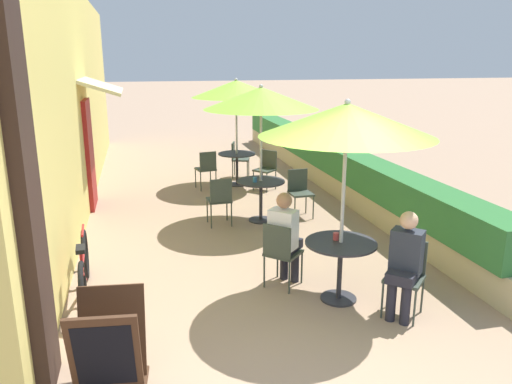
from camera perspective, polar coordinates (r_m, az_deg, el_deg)
The scene contains 22 objects.
ground_plane at distance 4.89m, azimuth 7.06°, elevation -20.97°, with size 120.00×120.00×0.00m, color #9E7F66.
cafe_facade_wall at distance 10.71m, azimuth -19.51°, elevation 10.11°, with size 0.98×14.17×4.20m.
planter_hedge at distance 11.70m, azimuth 7.96°, elevation 3.49°, with size 0.60×13.17×1.01m.
patio_table_near at distance 6.11m, azimuth 9.61°, elevation -7.24°, with size 0.86×0.86×0.75m.
patio_umbrella_near at distance 5.70m, azimuth 10.34°, elevation 8.08°, with size 1.99×1.99×2.43m.
cafe_chair_near_left at distance 6.36m, azimuth 2.84°, elevation -6.63°, with size 0.57×0.57×0.87m.
seated_patron_near_left at distance 6.39m, azimuth 3.33°, elevation -4.89°, with size 0.51×0.51×1.25m.
cafe_chair_near_right at distance 6.00m, azimuth 16.79°, elevation -8.67°, with size 0.57×0.57×0.87m.
seated_patron_near_right at distance 5.83m, azimuth 16.64°, elevation -7.54°, with size 0.51×0.51×1.25m.
coffee_cup_near at distance 6.09m, azimuth 9.13°, elevation -5.02°, with size 0.07×0.07×0.09m.
patio_table_mid at distance 8.93m, azimuth 0.56°, elevation 0.17°, with size 0.86×0.86×0.75m.
patio_umbrella_mid at distance 8.65m, azimuth 0.59°, elevation 10.65°, with size 1.99×1.99×2.43m.
cafe_chair_mid_left at distance 9.25m, azimuth 4.99°, elevation 0.33°, with size 0.42×0.42×0.87m.
cafe_chair_mid_right at distance 8.68m, azimuth -4.16°, elevation -0.64°, with size 0.42×0.42×0.87m.
coffee_cup_mid at distance 8.76m, azimuth -0.14°, elevation 1.41°, with size 0.07×0.07×0.09m.
patio_table_far at distance 11.49m, azimuth -2.20°, elevation 3.56°, with size 0.86×0.86×0.75m.
patio_umbrella_far at distance 11.28m, azimuth -2.28°, elevation 11.69°, with size 1.99×1.99×2.43m.
cafe_chair_far_left at distance 11.16m, azimuth -5.68°, elevation 2.88°, with size 0.47×0.47×0.87m.
cafe_chair_far_right at distance 11.13m, azimuth 1.21°, elevation 2.92°, with size 0.56×0.56×0.87m.
cafe_chair_far_back at distance 12.26m, azimuth -2.12°, elevation 4.06°, with size 0.50×0.50×0.87m.
bicycle_leaning at distance 6.55m, azimuth -19.06°, elevation -8.39°, with size 0.18×1.79×0.76m.
menu_board at distance 4.78m, azimuth -16.46°, elevation -16.38°, with size 0.67×0.69×0.86m.
Camera 1 is at (-1.45, -3.68, 2.87)m, focal length 35.00 mm.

